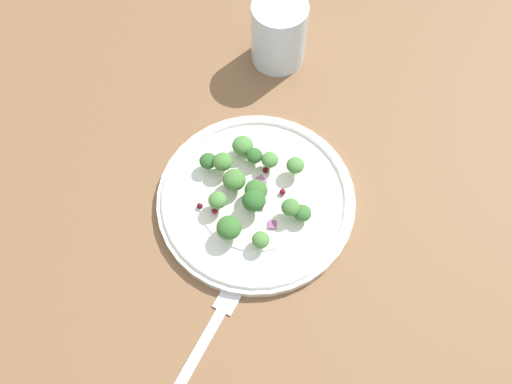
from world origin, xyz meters
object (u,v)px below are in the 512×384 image
Objects in this scene: broccoli_floret_0 at (243,146)px; broccoli_floret_2 at (261,240)px; fork at (201,347)px; water_glass at (279,33)px; broccoli_floret_1 at (256,191)px; plate at (256,199)px.

broccoli_floret_0 is 12.81cm from broccoli_floret_2.
broccoli_floret_0 is 1.29× the size of broccoli_floret_2.
broccoli_floret_0 is 0.16× the size of fork.
fork is at bearing -42.96° from water_glass.
broccoli_floret_1 is 23.76cm from water_glass.
broccoli_floret_1 is 0.30× the size of water_glass.
broccoli_floret_2 is at bearing -35.43° from water_glass.
broccoli_floret_1 reaches higher than fork.
broccoli_floret_1 is 6.17cm from broccoli_floret_2.
water_glass is (-30.89, 28.77, 4.49)cm from fork.
broccoli_floret_2 is 29.81cm from water_glass.
broccoli_floret_1 is 0.17× the size of fork.
broccoli_floret_2 is at bearing -25.51° from broccoli_floret_1.
broccoli_floret_2 reaches higher than fork.
broccoli_floret_1 is at bearing -37.99° from water_glass.
water_glass is at bearing 133.84° from broccoli_floret_0.
plate is 2.44cm from broccoli_floret_1.
plate is at bearing 154.49° from broccoli_floret_2.
water_glass is at bearing 137.04° from fork.
broccoli_floret_2 is (5.55, -2.65, -0.53)cm from broccoli_floret_1.
plate is at bearing -38.05° from water_glass.
plate is at bearing -15.83° from broccoli_floret_0.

